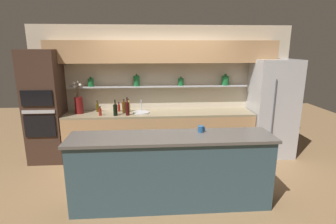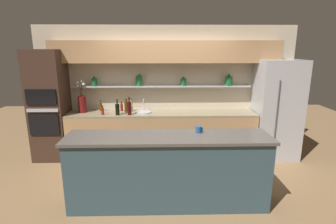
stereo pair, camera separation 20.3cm
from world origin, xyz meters
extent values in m
plane|color=olive|center=(0.00, 0.00, 0.00)|extent=(12.00, 12.00, 0.00)
cube|color=beige|center=(0.00, 1.60, 1.30)|extent=(5.20, 0.10, 2.60)
cube|color=#B7B7BC|center=(-0.09, 1.46, 1.41)|extent=(3.58, 0.18, 0.02)
cylinder|color=#19602D|center=(-1.43, 1.45, 1.50)|extent=(0.12, 0.12, 0.15)
sphere|color=#19602D|center=(-1.43, 1.45, 1.59)|extent=(0.04, 0.04, 0.04)
cylinder|color=#19602D|center=(-0.53, 1.45, 1.52)|extent=(0.12, 0.12, 0.20)
sphere|color=#19602D|center=(-0.53, 1.45, 1.64)|extent=(0.04, 0.04, 0.04)
cylinder|color=#19602D|center=(0.35, 1.45, 1.49)|extent=(0.11, 0.11, 0.14)
sphere|color=#19602D|center=(0.35, 1.45, 1.58)|extent=(0.04, 0.04, 0.04)
cylinder|color=#19602D|center=(1.27, 1.45, 1.51)|extent=(0.15, 0.15, 0.18)
sphere|color=#19602D|center=(1.27, 1.45, 1.63)|extent=(0.05, 0.05, 0.05)
cube|color=tan|center=(0.00, 1.38, 2.09)|extent=(4.42, 0.34, 0.42)
cube|color=tan|center=(-0.09, 1.24, 0.44)|extent=(3.68, 0.62, 0.88)
cube|color=gray|center=(-0.09, 1.24, 0.90)|extent=(3.68, 0.62, 0.04)
cube|color=#334C56|center=(0.00, -0.47, 0.49)|extent=(2.71, 0.55, 0.98)
cube|color=#56514C|center=(0.00, -0.47, 1.00)|extent=(2.77, 0.61, 0.04)
cube|color=#B7B7BC|center=(2.19, 1.20, 0.97)|extent=(0.83, 0.70, 1.95)
cylinder|color=#4C4C51|center=(2.04, 0.83, 1.07)|extent=(0.02, 0.02, 1.07)
cube|color=#3D281E|center=(-2.27, 1.24, 1.07)|extent=(0.65, 0.62, 2.14)
cube|color=black|center=(-2.27, 0.92, 0.78)|extent=(0.55, 0.02, 0.40)
cube|color=black|center=(-2.27, 0.92, 1.30)|extent=(0.55, 0.02, 0.28)
cube|color=#B7B7BC|center=(-2.27, 0.92, 1.05)|extent=(0.57, 0.02, 0.06)
cylinder|color=maroon|center=(-1.65, 1.28, 1.08)|extent=(0.16, 0.16, 0.32)
cylinder|color=#4C3319|center=(-1.67, 1.28, 1.35)|extent=(0.01, 0.04, 0.21)
sphere|color=silver|center=(-1.71, 1.27, 1.45)|extent=(0.04, 0.04, 0.04)
cylinder|color=#4C3319|center=(-1.64, 1.28, 1.36)|extent=(0.01, 0.06, 0.23)
sphere|color=silver|center=(-1.60, 1.28, 1.48)|extent=(0.06, 0.06, 0.06)
cylinder|color=#4C3319|center=(-1.66, 1.28, 1.35)|extent=(0.04, 0.03, 0.21)
sphere|color=silver|center=(-1.68, 1.32, 1.45)|extent=(0.05, 0.05, 0.05)
cylinder|color=#4C3319|center=(-1.65, 1.28, 1.38)|extent=(0.03, 0.01, 0.28)
sphere|color=silver|center=(-1.65, 1.32, 1.52)|extent=(0.04, 0.04, 0.04)
cylinder|color=#4C3319|center=(-1.67, 1.28, 1.38)|extent=(0.01, 0.05, 0.27)
sphere|color=silver|center=(-1.71, 1.28, 1.51)|extent=(0.05, 0.05, 0.05)
cylinder|color=#B7B7BC|center=(-0.45, 1.24, 0.93)|extent=(0.32, 0.32, 0.02)
cylinder|color=#B7B7BC|center=(-0.45, 1.36, 1.05)|extent=(0.02, 0.02, 0.22)
cylinder|color=#B7B7BC|center=(-0.45, 1.30, 1.16)|extent=(0.02, 0.12, 0.02)
cylinder|color=black|center=(-0.93, 1.06, 1.03)|extent=(0.08, 0.08, 0.21)
cylinder|color=black|center=(-0.93, 1.06, 1.17)|extent=(0.02, 0.02, 0.08)
cylinder|color=black|center=(-0.93, 1.06, 1.22)|extent=(0.03, 0.03, 0.01)
cylinder|color=#4C2D0C|center=(-0.79, 1.26, 1.03)|extent=(0.07, 0.07, 0.21)
cylinder|color=#4C2D0C|center=(-0.79, 1.26, 1.16)|extent=(0.03, 0.03, 0.04)
cylinder|color=black|center=(-0.79, 1.26, 1.19)|extent=(0.03, 0.03, 0.01)
cylinder|color=maroon|center=(-1.22, 1.08, 0.98)|extent=(0.05, 0.05, 0.13)
cylinder|color=maroon|center=(-1.22, 1.08, 1.07)|extent=(0.03, 0.03, 0.04)
cylinder|color=black|center=(-1.22, 1.08, 1.09)|extent=(0.03, 0.03, 0.01)
cylinder|color=#380C0C|center=(-0.70, 1.06, 1.05)|extent=(0.07, 0.07, 0.25)
cylinder|color=#380C0C|center=(-0.70, 1.06, 1.21)|extent=(0.02, 0.02, 0.08)
cylinder|color=black|center=(-0.70, 1.06, 1.26)|extent=(0.03, 0.03, 0.01)
cylinder|color=#47380A|center=(-1.32, 1.40, 1.00)|extent=(0.06, 0.06, 0.16)
cylinder|color=#47380A|center=(-1.32, 1.40, 1.11)|extent=(0.03, 0.03, 0.05)
cylinder|color=black|center=(-1.32, 1.40, 1.14)|extent=(0.03, 0.03, 0.01)
cylinder|color=maroon|center=(-0.90, 1.39, 0.99)|extent=(0.05, 0.05, 0.13)
cylinder|color=maroon|center=(-0.90, 1.39, 1.07)|extent=(0.03, 0.03, 0.04)
cylinder|color=black|center=(-0.90, 1.39, 1.10)|extent=(0.03, 0.03, 0.01)
cylinder|color=tan|center=(-0.70, 1.34, 1.02)|extent=(0.07, 0.07, 0.20)
cylinder|color=tan|center=(-0.70, 1.34, 1.14)|extent=(0.03, 0.03, 0.04)
cylinder|color=black|center=(-0.70, 1.34, 1.17)|extent=(0.03, 0.03, 0.01)
cylinder|color=#235184|center=(0.42, -0.33, 1.06)|extent=(0.08, 0.08, 0.09)
cube|color=#235184|center=(0.47, -0.33, 1.06)|extent=(0.02, 0.01, 0.06)
camera|label=1|loc=(-0.29, -3.78, 2.18)|focal=28.00mm
camera|label=2|loc=(-0.08, -3.79, 2.18)|focal=28.00mm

